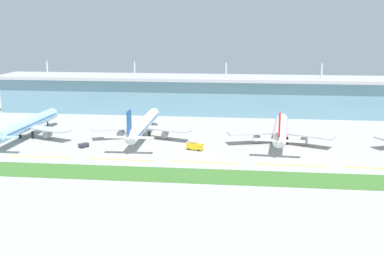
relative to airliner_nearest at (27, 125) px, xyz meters
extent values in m
plane|color=#A8A59E|center=(92.39, -27.80, -6.46)|extent=(600.00, 600.00, 0.00)
cube|color=#6693A8|center=(92.39, 78.68, 4.07)|extent=(280.00, 28.00, 21.05)
cube|color=#B2B2B7|center=(92.39, 78.68, 15.50)|extent=(288.00, 34.00, 1.80)
cylinder|color=silver|center=(-19.61, 73.08, 20.90)|extent=(0.90, 0.90, 9.00)
cylinder|color=silver|center=(36.39, 73.08, 20.90)|extent=(0.90, 0.90, 9.00)
cylinder|color=silver|center=(92.39, 73.08, 20.90)|extent=(0.90, 0.90, 9.00)
cylinder|color=silver|center=(148.39, 73.08, 20.90)|extent=(0.90, 0.90, 9.00)
cylinder|color=#9ED1EA|center=(0.01, 1.50, 0.04)|extent=(6.06, 59.45, 5.80)
cone|color=#9ED1EA|center=(0.15, 33.21, 0.04)|extent=(5.53, 4.02, 5.51)
cube|color=#9ED1EA|center=(5.37, -30.73, 1.04)|extent=(10.01, 3.24, 0.36)
cube|color=#B7BABF|center=(-12.01, -2.87, -1.26)|extent=(24.81, 15.21, 0.70)
cylinder|color=gray|center=(-10.81, -1.43, -4.06)|extent=(3.22, 4.51, 3.20)
cube|color=#B7BABF|center=(11.99, -2.97, -1.26)|extent=(24.79, 15.38, 0.70)
cylinder|color=gray|center=(10.79, -1.53, -4.06)|extent=(3.22, 4.51, 3.20)
cylinder|color=black|center=(0.10, 23.79, -4.66)|extent=(0.70, 0.70, 3.60)
cylinder|color=black|center=(-3.21, -1.48, -4.66)|extent=(1.10, 1.10, 3.60)
cylinder|color=black|center=(3.19, -1.51, -4.66)|extent=(1.10, 1.10, 3.60)
cube|color=#2D5BB7|center=(0.01, 1.50, 0.44)|extent=(6.07, 53.51, 0.60)
cylinder|color=white|center=(56.08, 7.78, 0.04)|extent=(7.71, 60.84, 5.80)
cone|color=white|center=(55.05, 40.11, 0.04)|extent=(5.63, 4.17, 5.51)
cone|color=white|center=(57.13, -25.54, 1.24)|extent=(5.14, 6.78, 5.72)
cube|color=#19519E|center=(57.10, -24.54, 7.69)|extent=(0.90, 6.42, 9.50)
cube|color=white|center=(51.62, -25.22, 1.04)|extent=(10.10, 3.51, 0.36)
cube|color=white|center=(62.61, -24.87, 1.04)|extent=(10.10, 3.51, 0.36)
cube|color=#B7BABF|center=(44.22, 2.98, -1.26)|extent=(24.70, 15.91, 0.70)
cylinder|color=gray|center=(45.38, 4.46, -4.06)|extent=(3.34, 4.60, 3.20)
cube|color=#B7BABF|center=(68.21, 3.74, -1.26)|extent=(24.87, 14.67, 0.70)
cylinder|color=gray|center=(66.96, 5.15, -4.06)|extent=(3.34, 4.60, 3.20)
cylinder|color=black|center=(55.36, 30.53, -4.66)|extent=(0.70, 0.70, 3.60)
cylinder|color=black|center=(52.97, 4.69, -4.66)|extent=(1.10, 1.10, 3.60)
cylinder|color=black|center=(59.37, 4.89, -4.66)|extent=(1.10, 1.10, 3.60)
cube|color=#19519E|center=(56.08, 7.78, 0.44)|extent=(7.56, 54.77, 0.60)
cylinder|color=white|center=(121.64, 4.20, 0.04)|extent=(9.76, 50.47, 5.80)
cone|color=white|center=(123.79, 31.20, 0.04)|extent=(5.81, 4.42, 5.51)
cone|color=white|center=(119.41, -23.80, 1.24)|extent=(5.44, 7.00, 5.72)
cube|color=red|center=(119.49, -22.80, 7.69)|extent=(1.21, 6.44, 9.50)
cube|color=white|center=(113.97, -22.86, 1.04)|extent=(10.22, 3.98, 0.36)
cube|color=white|center=(124.94, -23.74, 1.04)|extent=(10.22, 3.98, 0.36)
cube|color=#B7BABF|center=(109.33, 0.74, -1.26)|extent=(24.93, 13.68, 0.70)
cylinder|color=gray|center=(110.64, 2.08, -4.06)|extent=(3.55, 4.74, 3.20)
cube|color=#B7BABF|center=(133.26, -1.17, -1.26)|extent=(24.51, 16.81, 0.70)
cylinder|color=gray|center=(132.17, 0.37, -4.06)|extent=(3.55, 4.74, 3.20)
cylinder|color=black|center=(123.14, 22.95, -4.66)|extent=(0.70, 0.70, 3.60)
cylinder|color=black|center=(118.22, 1.46, -4.66)|extent=(1.10, 1.10, 3.60)
cylinder|color=black|center=(124.60, 0.95, -4.66)|extent=(1.10, 1.10, 3.60)
cube|color=red|center=(121.64, 4.20, 0.44)|extent=(9.41, 45.47, 0.60)
cube|color=yellow|center=(21.39, -33.42, -6.44)|extent=(28.00, 0.70, 0.04)
cube|color=yellow|center=(55.39, -33.42, -6.44)|extent=(28.00, 0.70, 0.04)
cube|color=yellow|center=(89.39, -33.42, -6.44)|extent=(28.00, 0.70, 0.04)
cube|color=yellow|center=(123.39, -33.42, -6.44)|extent=(28.00, 0.70, 0.04)
cube|color=yellow|center=(157.39, -33.42, -6.44)|extent=(28.00, 0.70, 0.04)
cube|color=#3D702D|center=(92.39, -51.47, -6.41)|extent=(300.00, 18.00, 0.10)
cube|color=#333842|center=(33.50, -15.25, -5.31)|extent=(4.37, 5.00, 1.40)
cylinder|color=black|center=(33.60, -17.13, -6.01)|extent=(0.77, 0.95, 0.90)
cylinder|color=black|center=(31.77, -15.98, -6.01)|extent=(0.77, 0.95, 0.90)
cylinder|color=black|center=(35.24, -14.52, -6.01)|extent=(0.77, 0.95, 0.90)
cylinder|color=black|center=(33.41, -13.37, -6.01)|extent=(0.77, 0.95, 0.90)
cube|color=gold|center=(83.65, -14.06, -4.71)|extent=(7.65, 4.80, 2.60)
cylinder|color=silver|center=(82.89, -13.80, -2.51)|extent=(4.43, 3.19, 2.00)
cylinder|color=black|center=(86.41, -13.77, -6.01)|extent=(0.96, 0.62, 0.90)
cylinder|color=black|center=(85.65, -15.99, -6.01)|extent=(0.96, 0.62, 0.90)
cylinder|color=black|center=(81.64, -12.13, -6.01)|extent=(0.96, 0.62, 0.90)
cylinder|color=black|center=(80.88, -14.34, -6.01)|extent=(0.96, 0.62, 0.90)
camera|label=1|loc=(107.57, -221.24, 47.43)|focal=45.83mm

